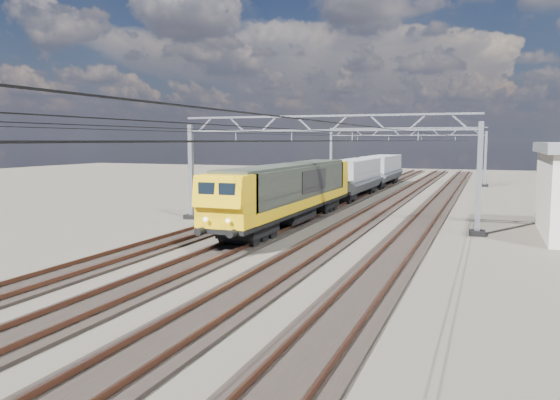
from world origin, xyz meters
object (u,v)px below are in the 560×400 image
(catenary_gantry_mid, at_px, (321,166))
(hopper_wagon_lead, at_px, (354,175))
(catenary_gantry_far, at_px, (404,153))
(locomotive, at_px, (290,190))
(hopper_wagon_mid, at_px, (382,168))

(catenary_gantry_mid, xyz_separation_m, hopper_wagon_lead, (-2.00, 17.37, -1.67))
(catenary_gantry_far, bearing_deg, hopper_wagon_lead, -96.13)
(locomotive, xyz_separation_m, hopper_wagon_lead, (-0.00, 17.70, -0.09))
(catenary_gantry_far, relative_size, hopper_wagon_mid, 1.53)
(locomotive, xyz_separation_m, hopper_wagon_mid, (-0.00, 31.90, -0.09))
(hopper_wagon_mid, bearing_deg, locomotive, -90.00)
(hopper_wagon_mid, bearing_deg, hopper_wagon_lead, -90.00)
(catenary_gantry_mid, relative_size, hopper_wagon_lead, 1.53)
(catenary_gantry_far, bearing_deg, catenary_gantry_mid, -90.00)
(catenary_gantry_mid, distance_m, locomotive, 2.57)
(catenary_gantry_mid, bearing_deg, locomotive, -170.84)
(catenary_gantry_mid, bearing_deg, hopper_wagon_lead, 96.57)
(catenary_gantry_mid, distance_m, hopper_wagon_mid, 31.68)
(hopper_wagon_lead, bearing_deg, catenary_gantry_mid, -83.43)
(locomotive, distance_m, hopper_wagon_lead, 17.70)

